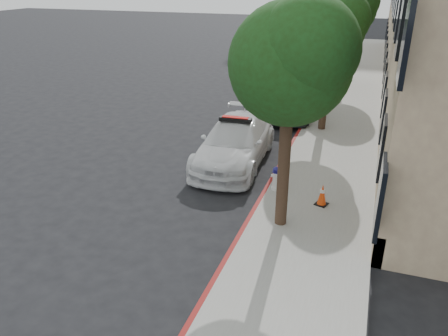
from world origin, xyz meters
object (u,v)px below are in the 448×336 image
fire_hydrant (276,179)px  traffic_cone (322,195)px  parked_car_mid (291,98)px  police_car (235,142)px  parked_car_far (323,60)px

fire_hydrant → traffic_cone: size_ratio=1.18×
parked_car_mid → fire_hydrant: (1.15, -8.00, -0.32)m
police_car → fire_hydrant: size_ratio=7.26×
parked_car_mid → parked_car_far: size_ratio=1.25×
police_car → parked_car_far: (0.75, 17.69, -0.12)m
police_car → parked_car_far: bearing=84.6°
police_car → parked_car_far: 17.70m
fire_hydrant → police_car: bearing=130.7°
parked_car_far → traffic_cone: size_ratio=6.22×
police_car → parked_car_mid: (0.75, 6.09, 0.06)m
parked_car_far → police_car: bearing=-87.4°
traffic_cone → fire_hydrant: bearing=160.7°
fire_hydrant → traffic_cone: fire_hydrant is taller
parked_car_far → fire_hydrant: bearing=-81.6°
parked_car_far → fire_hydrant: size_ratio=5.27×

